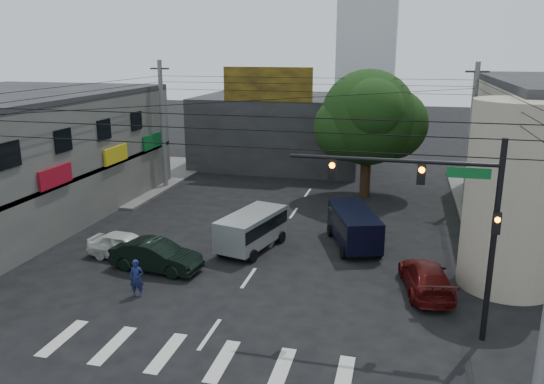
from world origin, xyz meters
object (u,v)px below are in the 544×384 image
at_px(white_compact, 126,245).
at_px(navy_van, 354,229).
at_px(traffic_officer, 137,278).
at_px(silver_minivan, 252,231).
at_px(utility_pole_far_right, 471,137).
at_px(utility_pole_far_left, 163,125).
at_px(street_tree, 368,118).
at_px(maroon_sedan, 426,278).
at_px(dark_sedan, 156,256).
at_px(traffic_gantry, 444,206).

xyz_separation_m(white_compact, navy_van, (10.67, 4.34, 0.30)).
relative_size(navy_van, traffic_officer, 3.19).
relative_size(silver_minivan, traffic_officer, 2.95).
bearing_deg(utility_pole_far_right, utility_pole_far_left, 180.00).
xyz_separation_m(street_tree, utility_pole_far_left, (-14.50, -1.00, -0.87)).
bearing_deg(street_tree, navy_van, -89.03).
bearing_deg(utility_pole_far_right, white_compact, -142.23).
bearing_deg(maroon_sedan, utility_pole_far_right, -111.39).
bearing_deg(dark_sedan, white_compact, 71.31).
distance_m(dark_sedan, white_compact, 2.32).
xyz_separation_m(utility_pole_far_left, dark_sedan, (6.10, -14.16, -3.90)).
height_order(dark_sedan, traffic_officer, traffic_officer).
bearing_deg(dark_sedan, navy_van, -51.69).
height_order(street_tree, silver_minivan, street_tree).
xyz_separation_m(utility_pole_far_left, utility_pole_far_right, (21.00, 0.00, 0.00)).
bearing_deg(utility_pole_far_left, traffic_officer, -68.82).
bearing_deg(navy_van, utility_pole_far_left, 39.73).
bearing_deg(utility_pole_far_left, navy_van, -31.07).
relative_size(street_tree, utility_pole_far_right, 0.95).
xyz_separation_m(traffic_gantry, utility_pole_far_left, (-18.32, 17.00, -0.23)).
xyz_separation_m(dark_sedan, maroon_sedan, (12.06, 0.65, -0.06)).
bearing_deg(white_compact, utility_pole_far_right, -46.70).
height_order(street_tree, maroon_sedan, street_tree).
distance_m(traffic_gantry, white_compact, 15.40).
bearing_deg(silver_minivan, utility_pole_far_left, 56.79).
bearing_deg(white_compact, utility_pole_far_left, 22.41).
relative_size(traffic_gantry, white_compact, 1.82).
bearing_deg(utility_pole_far_left, dark_sedan, -66.70).
bearing_deg(traffic_officer, utility_pole_far_right, 34.95).
distance_m(traffic_gantry, dark_sedan, 13.21).
bearing_deg(traffic_officer, navy_van, 30.13).
xyz_separation_m(dark_sedan, navy_van, (8.57, 5.32, 0.25)).
bearing_deg(traffic_officer, dark_sedan, 84.68).
distance_m(silver_minivan, traffic_officer, 7.05).
bearing_deg(maroon_sedan, utility_pole_far_left, -46.17).
distance_m(street_tree, utility_pole_far_right, 6.63).
bearing_deg(utility_pole_far_left, traffic_gantry, -42.86).
bearing_deg(traffic_officer, silver_minivan, 49.29).
relative_size(street_tree, white_compact, 2.19).
height_order(utility_pole_far_left, silver_minivan, utility_pole_far_left).
bearing_deg(dark_sedan, street_tree, -22.53).
relative_size(street_tree, maroon_sedan, 1.87).
bearing_deg(dark_sedan, utility_pole_far_right, -39.99).
bearing_deg(traffic_officer, utility_pole_far_left, 96.81).
distance_m(dark_sedan, silver_minivan, 5.09).
relative_size(street_tree, silver_minivan, 1.84).
xyz_separation_m(street_tree, maroon_sedan, (3.66, -14.51, -4.83)).
xyz_separation_m(utility_pole_far_left, traffic_officer, (6.52, -16.84, -3.80)).
xyz_separation_m(traffic_gantry, utility_pole_far_right, (2.68, 17.00, -0.23)).
bearing_deg(maroon_sedan, traffic_gantry, 83.24).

